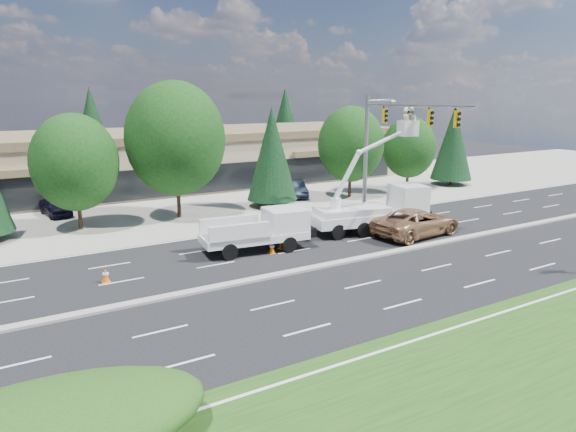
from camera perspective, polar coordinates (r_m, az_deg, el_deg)
ground at (r=27.79m, az=4.18°, el=-5.59°), size 140.00×140.00×0.00m
concrete_apron at (r=45.11m, az=-10.42°, el=1.56°), size 140.00×22.00×0.01m
grass_verge at (r=19.51m, az=27.34°, el=-15.63°), size 140.00×10.00×0.01m
road_median at (r=27.78m, az=4.19°, el=-5.47°), size 120.00×0.55×0.12m
strip_mall at (r=54.05m, az=-14.25°, el=6.31°), size 50.40×15.40×5.50m
tree_front_c at (r=37.17m, az=-22.60°, el=5.52°), size 5.69×5.69×7.89m
tree_front_d at (r=38.63m, az=-12.38°, el=8.39°), size 7.26×7.26×10.08m
tree_front_e at (r=41.97m, az=-1.80°, el=6.93°), size 4.12×4.12×8.13m
tree_front_f at (r=46.30m, az=6.99°, el=7.92°), size 5.86×5.86×8.13m
tree_front_g at (r=50.91m, az=13.29°, el=7.41°), size 5.06×5.06×7.02m
tree_front_h at (r=55.19m, az=17.87°, el=7.81°), size 4.12×4.12×8.11m
tree_back_b at (r=64.62m, az=-20.93°, el=9.18°), size 5.08×5.08×10.01m
tree_back_c at (r=68.47m, az=-9.14°, el=9.45°), size 4.40×4.40×8.67m
tree_back_d at (r=73.68m, az=-0.32°, el=10.46°), size 5.11×5.11×10.08m
signal_mast at (r=38.18m, az=10.80°, el=8.65°), size 2.76×10.16×9.00m
utility_pickup at (r=30.35m, az=-2.92°, el=-2.00°), size 6.47×3.03×2.39m
bucket_truck at (r=35.03m, az=10.16°, el=1.25°), size 8.35×3.83×8.22m
traffic_cone_a at (r=26.89m, az=-19.60°, el=-6.24°), size 0.40×0.40×0.70m
traffic_cone_b at (r=29.84m, az=-1.81°, el=-3.54°), size 0.40×0.40×0.70m
traffic_cone_c at (r=30.71m, az=-0.69°, el=-3.05°), size 0.40×0.40×0.70m
traffic_cone_d at (r=35.62m, az=12.10°, el=-1.06°), size 0.40×0.40×0.70m
minivan at (r=34.56m, az=14.06°, el=-0.66°), size 6.66×3.56×1.78m
parked_car_west at (r=42.99m, az=-24.42°, el=0.96°), size 2.21×4.30×1.40m
parked_car_east at (r=46.56m, az=0.79°, el=3.07°), size 3.00×4.81×1.50m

